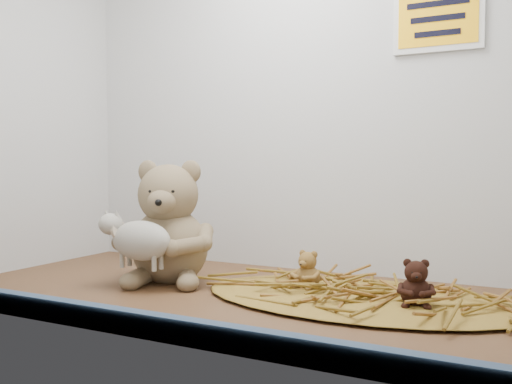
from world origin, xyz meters
The scene contains 8 objects.
alcove_shell centered at (0.00, 9.00, 45.00)cm, with size 120.40×60.20×90.40cm.
front_rail centered at (0.00, -28.80, 1.80)cm, with size 119.28×2.20×3.60cm, color #374B69.
straw_bed centered at (20.67, 6.36, 0.58)cm, with size 60.15×34.92×1.16cm, color brown.
main_teddy centered at (-20.40, 4.59, 12.94)cm, with size 20.86×22.02×25.87cm, color #917859, non-canonical shape.
toy_lamb centered at (-20.40, -4.68, 9.87)cm, with size 17.24×10.52×11.14cm, color #B3B0A0, non-canonical shape.
mini_teddy_tan centered at (9.85, 8.48, 4.85)cm, with size 5.94×6.27×7.37cm, color olive, non-canonical shape.
mini_teddy_brown centered at (31.49, 4.25, 5.18)cm, with size 6.48×6.84×8.03cm, color black, non-canonical shape.
wall_sign centered at (30.00, 29.40, 55.00)cm, with size 16.00×1.20×11.00cm, color #FFB00D.
Camera 1 is at (51.64, -93.93, 25.42)cm, focal length 40.00 mm.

